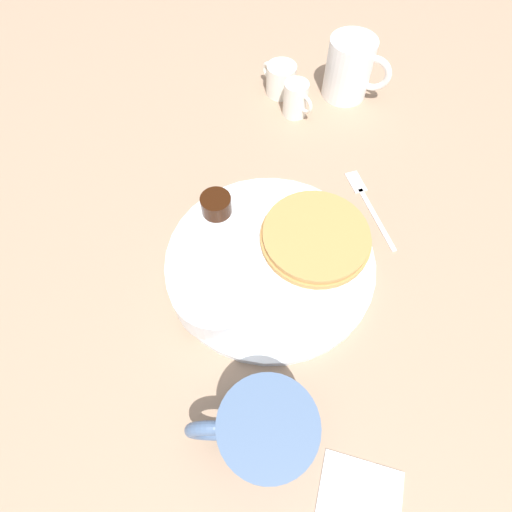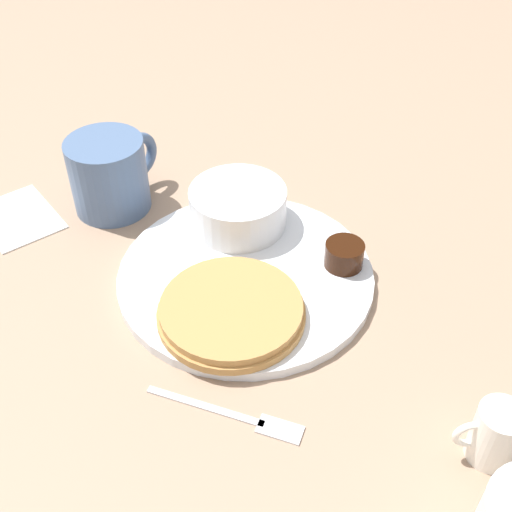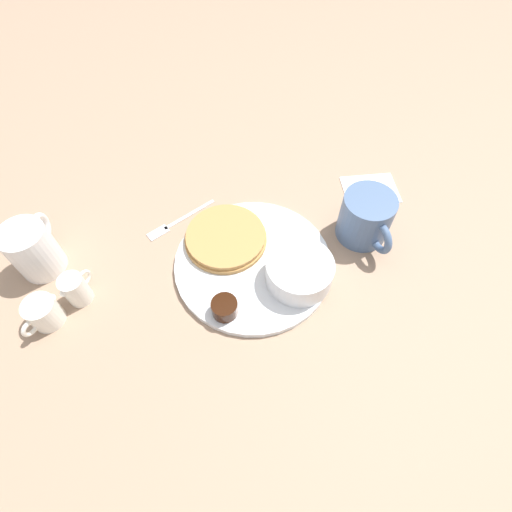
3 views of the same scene
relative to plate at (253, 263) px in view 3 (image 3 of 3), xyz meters
name	(u,v)px [view 3 (image 3 of 3)]	position (x,y,z in m)	size (l,w,h in m)	color
ground_plane	(253,265)	(0.00, 0.00, -0.01)	(4.00, 4.00, 0.00)	#9E7F66
plate	(253,263)	(0.00, 0.00, 0.00)	(0.28, 0.28, 0.01)	white
pancake_stack	(226,237)	(0.03, -0.06, 0.01)	(0.15, 0.15, 0.02)	#B78447
bowl	(299,271)	(-0.06, 0.06, 0.03)	(0.12, 0.12, 0.05)	white
syrup_cup	(225,308)	(0.07, 0.08, 0.02)	(0.04, 0.04, 0.03)	black
butter_ramekin	(306,286)	(-0.07, 0.09, 0.02)	(0.05, 0.05, 0.04)	white
coffee_mug	(366,218)	(-0.22, 0.00, 0.04)	(0.10, 0.13, 0.09)	slate
creamer_pitcher_near	(76,289)	(0.30, -0.03, 0.02)	(0.05, 0.05, 0.06)	white
creamer_pitcher_far	(43,315)	(0.36, 0.00, 0.02)	(0.06, 0.06, 0.05)	white
fork	(174,223)	(0.12, -0.14, 0.00)	(0.15, 0.07, 0.00)	silver
napkin	(370,189)	(-0.29, -0.10, 0.00)	(0.13, 0.10, 0.00)	white
second_mug	(34,249)	(0.36, -0.12, 0.04)	(0.08, 0.11, 0.10)	white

